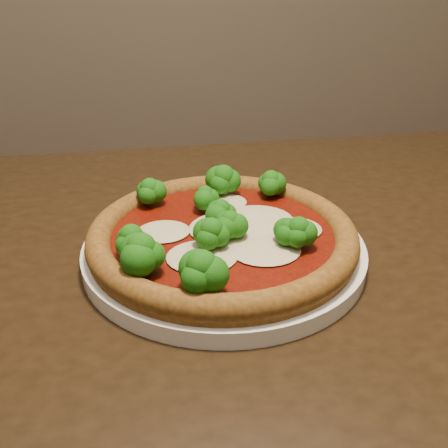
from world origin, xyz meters
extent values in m
cube|color=black|center=(0.14, 0.14, 0.73)|extent=(1.19, 0.93, 0.04)
cylinder|color=black|center=(0.65, 0.56, 0.35)|extent=(0.06, 0.06, 0.71)
cylinder|color=white|center=(0.10, 0.20, 0.76)|extent=(0.31, 0.31, 0.02)
cylinder|color=brown|center=(0.10, 0.20, 0.77)|extent=(0.28, 0.28, 0.01)
torus|color=brown|center=(0.10, 0.20, 0.78)|extent=(0.29, 0.29, 0.03)
cylinder|color=#630E04|center=(0.10, 0.20, 0.78)|extent=(0.24, 0.24, 0.00)
ellipsoid|color=beige|center=(0.07, 0.15, 0.78)|extent=(0.07, 0.06, 0.01)
ellipsoid|color=beige|center=(0.14, 0.15, 0.78)|extent=(0.07, 0.06, 0.01)
ellipsoid|color=beige|center=(0.04, 0.20, 0.78)|extent=(0.06, 0.05, 0.00)
ellipsoid|color=beige|center=(0.11, 0.27, 0.78)|extent=(0.05, 0.05, 0.00)
ellipsoid|color=beige|center=(0.14, 0.22, 0.78)|extent=(0.08, 0.08, 0.01)
ellipsoid|color=beige|center=(0.18, 0.19, 0.78)|extent=(0.06, 0.05, 0.00)
ellipsoid|color=beige|center=(0.11, 0.20, 0.78)|extent=(0.09, 0.08, 0.01)
ellipsoid|color=#217E14|center=(0.01, 0.13, 0.81)|extent=(0.05, 0.05, 0.04)
ellipsoid|color=#217E14|center=(0.10, 0.18, 0.80)|extent=(0.04, 0.04, 0.03)
ellipsoid|color=#217E14|center=(0.17, 0.15, 0.80)|extent=(0.04, 0.04, 0.03)
ellipsoid|color=#217E14|center=(0.02, 0.27, 0.80)|extent=(0.04, 0.04, 0.03)
ellipsoid|color=#217E14|center=(0.00, 0.16, 0.80)|extent=(0.04, 0.04, 0.03)
ellipsoid|color=#217E14|center=(0.17, 0.28, 0.80)|extent=(0.04, 0.04, 0.03)
ellipsoid|color=#217E14|center=(0.16, 0.16, 0.80)|extent=(0.03, 0.03, 0.03)
ellipsoid|color=#217E14|center=(0.11, 0.29, 0.81)|extent=(0.05, 0.05, 0.04)
ellipsoid|color=#217E14|center=(0.10, 0.21, 0.80)|extent=(0.04, 0.04, 0.03)
ellipsoid|color=#217E14|center=(0.09, 0.25, 0.80)|extent=(0.03, 0.03, 0.03)
ellipsoid|color=#217E14|center=(0.07, 0.09, 0.81)|extent=(0.05, 0.05, 0.04)
ellipsoid|color=#217E14|center=(0.08, 0.16, 0.80)|extent=(0.04, 0.04, 0.03)
camera|label=1|loc=(0.04, -0.27, 1.04)|focal=40.00mm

